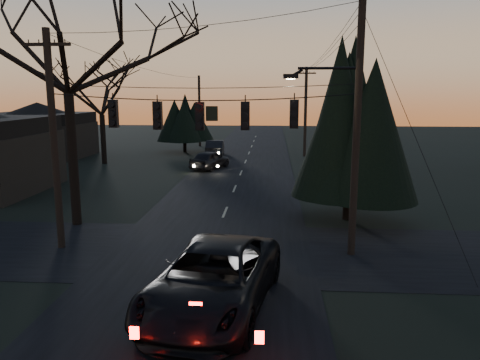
# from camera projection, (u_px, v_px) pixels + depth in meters

# --- Properties ---
(main_road) EXTENTS (8.00, 120.00, 0.02)m
(main_road) POSITION_uv_depth(u_px,v_px,m) (232.00, 195.00, 28.21)
(main_road) COLOR black
(main_road) RESTS_ON ground
(cross_road) EXTENTS (60.00, 7.00, 0.02)m
(cross_road) POSITION_uv_depth(u_px,v_px,m) (210.00, 251.00, 18.41)
(cross_road) COLOR black
(cross_road) RESTS_ON ground
(utility_pole_right) EXTENTS (5.00, 0.30, 10.00)m
(utility_pole_right) POSITION_uv_depth(u_px,v_px,m) (351.00, 254.00, 18.02)
(utility_pole_right) COLOR black
(utility_pole_right) RESTS_ON ground
(utility_pole_left) EXTENTS (1.80, 0.30, 8.50)m
(utility_pole_left) POSITION_uv_depth(u_px,v_px,m) (62.00, 247.00, 18.83)
(utility_pole_left) COLOR black
(utility_pole_left) RESTS_ON ground
(utility_pole_far_r) EXTENTS (1.80, 0.30, 8.50)m
(utility_pole_far_r) POSITION_uv_depth(u_px,v_px,m) (304.00, 156.00, 45.47)
(utility_pole_far_r) COLOR black
(utility_pole_far_r) RESTS_ON ground
(utility_pole_far_l) EXTENTS (0.30, 0.30, 8.00)m
(utility_pole_far_l) POSITION_uv_depth(u_px,v_px,m) (200.00, 146.00, 54.11)
(utility_pole_far_l) COLOR black
(utility_pole_far_l) RESTS_ON ground
(span_signal_assembly) EXTENTS (11.50, 0.44, 1.50)m
(span_signal_assembly) POSITION_uv_depth(u_px,v_px,m) (201.00, 115.00, 17.44)
(span_signal_assembly) COLOR black
(span_signal_assembly) RESTS_ON ground
(bare_tree_left) EXTENTS (10.51, 10.51, 12.25)m
(bare_tree_left) POSITION_uv_depth(u_px,v_px,m) (65.00, 36.00, 20.55)
(bare_tree_left) COLOR black
(bare_tree_left) RESTS_ON ground
(evergreen_right) EXTENTS (4.70, 4.70, 7.72)m
(evergreen_right) POSITION_uv_depth(u_px,v_px,m) (350.00, 129.00, 22.17)
(evergreen_right) COLOR black
(evergreen_right) RESTS_ON ground
(bare_tree_dist) EXTENTS (7.36, 7.36, 8.47)m
(bare_tree_dist) POSITION_uv_depth(u_px,v_px,m) (101.00, 95.00, 39.79)
(bare_tree_dist) COLOR black
(bare_tree_dist) RESTS_ON ground
(evergreen_dist) EXTENTS (4.04, 4.04, 5.53)m
(evergreen_dist) POSITION_uv_depth(u_px,v_px,m) (184.00, 120.00, 48.11)
(evergreen_dist) COLOR black
(evergreen_dist) RESTS_ON ground
(house_left_far) EXTENTS (9.00, 7.00, 5.20)m
(house_left_far) POSITION_uv_depth(u_px,v_px,m) (39.00, 130.00, 44.80)
(house_left_far) COLOR black
(house_left_far) RESTS_ON ground
(suv_near) EXTENTS (4.06, 6.97, 1.83)m
(suv_near) POSITION_uv_depth(u_px,v_px,m) (213.00, 279.00, 13.31)
(suv_near) COLOR black
(suv_near) RESTS_ON ground
(sedan_oncoming_a) EXTENTS (3.18, 4.74, 1.50)m
(sedan_oncoming_a) POSITION_uv_depth(u_px,v_px,m) (210.00, 160.00, 37.82)
(sedan_oncoming_a) COLOR black
(sedan_oncoming_a) RESTS_ON ground
(sedan_oncoming_b) EXTENTS (1.93, 4.75, 1.53)m
(sedan_oncoming_b) POSITION_uv_depth(u_px,v_px,m) (215.00, 148.00, 45.64)
(sedan_oncoming_b) COLOR black
(sedan_oncoming_b) RESTS_ON ground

